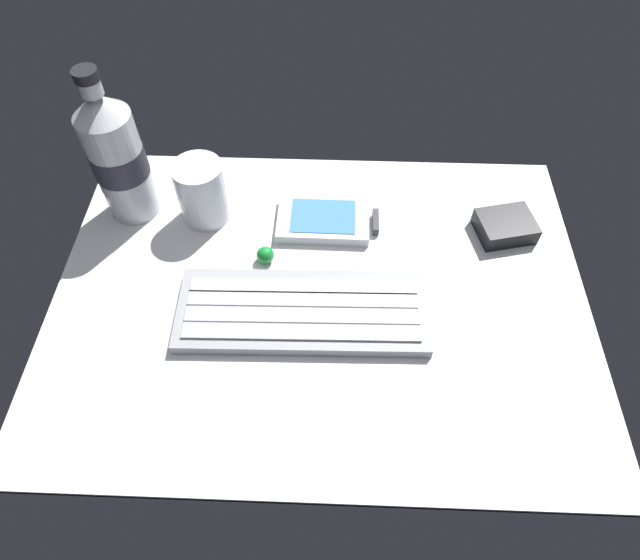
# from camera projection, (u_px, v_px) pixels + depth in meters

# --- Properties ---
(ground_plane) EXTENTS (0.64, 0.48, 0.03)m
(ground_plane) POSITION_uv_depth(u_px,v_px,m) (320.00, 301.00, 0.66)
(ground_plane) COLOR silver
(keyboard) EXTENTS (0.29, 0.12, 0.02)m
(keyboard) POSITION_uv_depth(u_px,v_px,m) (303.00, 311.00, 0.63)
(keyboard) COLOR #93969B
(keyboard) RESTS_ON ground_plane
(handheld_device) EXTENTS (0.13, 0.08, 0.02)m
(handheld_device) POSITION_uv_depth(u_px,v_px,m) (328.00, 220.00, 0.72)
(handheld_device) COLOR silver
(handheld_device) RESTS_ON ground_plane
(juice_cup) EXTENTS (0.06, 0.06, 0.09)m
(juice_cup) POSITION_uv_depth(u_px,v_px,m) (202.00, 194.00, 0.70)
(juice_cup) COLOR silver
(juice_cup) RESTS_ON ground_plane
(water_bottle) EXTENTS (0.07, 0.07, 0.21)m
(water_bottle) POSITION_uv_depth(u_px,v_px,m) (117.00, 156.00, 0.67)
(water_bottle) COLOR silver
(water_bottle) RESTS_ON ground_plane
(charger_block) EXTENTS (0.08, 0.07, 0.02)m
(charger_block) POSITION_uv_depth(u_px,v_px,m) (505.00, 226.00, 0.70)
(charger_block) COLOR black
(charger_block) RESTS_ON ground_plane
(trackball_mouse) EXTENTS (0.02, 0.02, 0.02)m
(trackball_mouse) POSITION_uv_depth(u_px,v_px,m) (265.00, 255.00, 0.68)
(trackball_mouse) COLOR #198C33
(trackball_mouse) RESTS_ON ground_plane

